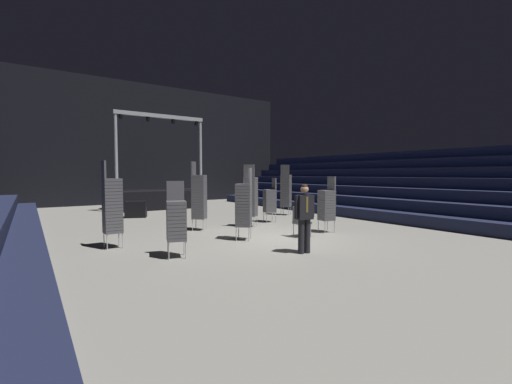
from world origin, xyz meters
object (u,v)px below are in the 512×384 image
object	(u,v)px
man_with_tie	(304,214)
chair_stack_rear_left	(327,204)
chair_stack_mid_right	(112,205)
chair_stack_mid_centre	(199,196)
equipment_road_case	(136,209)
stage_riser	(156,197)
chair_stack_front_left	(176,219)
chair_stack_front_right	(244,204)
chair_stack_rear_centre	(286,190)
chair_stack_rear_right	(270,200)
loose_chair_near_man	(300,220)
chair_stack_mid_left	(251,196)

from	to	relation	value
man_with_tie	chair_stack_rear_left	world-z (taller)	chair_stack_rear_left
chair_stack_mid_right	chair_stack_mid_centre	xyz separation A→B (m)	(3.08, 1.31, 0.04)
equipment_road_case	stage_riser	bearing A→B (deg)	60.54
chair_stack_front_left	chair_stack_front_right	bearing A→B (deg)	-143.08
chair_stack_mid_centre	chair_stack_front_left	bearing A→B (deg)	9.36
chair_stack_rear_centre	chair_stack_front_left	bearing A→B (deg)	-90.71
chair_stack_front_right	equipment_road_case	world-z (taller)	chair_stack_front_right
chair_stack_front_right	chair_stack_mid_right	distance (m)	3.61
stage_riser	chair_stack_rear_left	distance (m)	11.41
chair_stack_rear_right	chair_stack_front_left	bearing A→B (deg)	139.76
chair_stack_front_right	loose_chair_near_man	distance (m)	1.88
man_with_tie	chair_stack_mid_left	distance (m)	4.40
chair_stack_rear_left	chair_stack_rear_right	distance (m)	3.00
man_with_tie	chair_stack_rear_left	distance (m)	3.25
chair_stack_rear_right	equipment_road_case	world-z (taller)	chair_stack_rear_right
chair_stack_mid_centre	chair_stack_rear_left	world-z (taller)	chair_stack_mid_centre
chair_stack_mid_centre	equipment_road_case	bearing A→B (deg)	-127.48
man_with_tie	chair_stack_rear_centre	world-z (taller)	chair_stack_rear_centre
chair_stack_mid_right	chair_stack_mid_centre	bearing A→B (deg)	111.84
man_with_tie	chair_stack_front_right	bearing A→B (deg)	-72.47
chair_stack_front_left	chair_stack_mid_left	bearing A→B (deg)	-127.40
chair_stack_front_left	chair_stack_front_right	world-z (taller)	chair_stack_front_right
chair_stack_front_right	chair_stack_mid_centre	xyz separation A→B (m)	(-0.37, 2.34, 0.13)
stage_riser	chair_stack_front_right	xyz separation A→B (m)	(-0.76, -10.75, 0.45)
chair_stack_rear_left	loose_chair_near_man	world-z (taller)	chair_stack_rear_left
chair_stack_front_right	equipment_road_case	bearing A→B (deg)	52.05
chair_stack_front_right	chair_stack_mid_left	distance (m)	2.48
chair_stack_mid_centre	chair_stack_rear_right	xyz separation A→B (m)	(3.23, 0.23, -0.29)
man_with_tie	equipment_road_case	distance (m)	9.57
chair_stack_front_right	equipment_road_case	size ratio (longest dim) A/B	2.37
chair_stack_front_left	chair_stack_mid_left	world-z (taller)	chair_stack_mid_left
chair_stack_front_right	chair_stack_rear_right	xyz separation A→B (m)	(2.85, 2.56, -0.17)
chair_stack_rear_left	loose_chair_near_man	bearing A→B (deg)	106.89
chair_stack_mid_centre	chair_stack_rear_centre	bearing A→B (deg)	149.70
chair_stack_mid_right	chair_stack_rear_centre	bearing A→B (deg)	108.65
stage_riser	equipment_road_case	distance (m)	4.15
chair_stack_mid_left	equipment_road_case	world-z (taller)	chair_stack_mid_left
stage_riser	chair_stack_mid_right	size ratio (longest dim) A/B	2.25
chair_stack_mid_right	chair_stack_mid_centre	size ratio (longest dim) A/B	0.96
chair_stack_front_left	chair_stack_mid_left	distance (m)	4.87
chair_stack_front_right	chair_stack_rear_left	bearing A→B (deg)	-56.24
chair_stack_rear_right	equipment_road_case	xyz separation A→B (m)	(-4.13, 4.58, -0.53)
chair_stack_rear_centre	stage_riser	bearing A→B (deg)	177.01
stage_riser	chair_stack_mid_left	xyz separation A→B (m)	(0.76, -8.79, 0.54)
chair_stack_mid_left	loose_chair_near_man	world-z (taller)	chair_stack_mid_left
chair_stack_rear_right	chair_stack_mid_left	bearing A→B (deg)	130.97
chair_stack_front_left	chair_stack_rear_right	size ratio (longest dim) A/B	1.00
chair_stack_rear_right	stage_riser	bearing A→B (deg)	30.94
equipment_road_case	loose_chair_near_man	size ratio (longest dim) A/B	0.95
chair_stack_mid_left	chair_stack_mid_right	size ratio (longest dim) A/B	1.00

